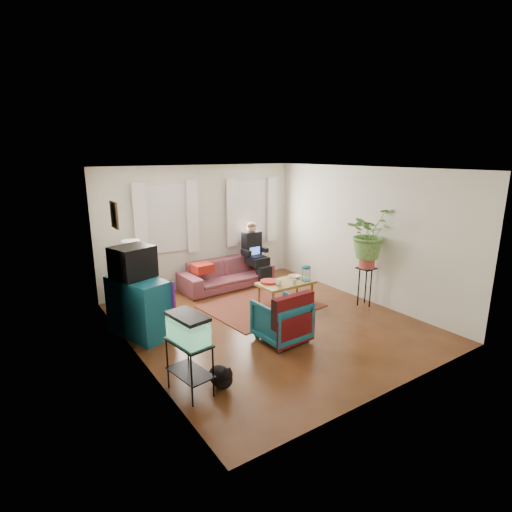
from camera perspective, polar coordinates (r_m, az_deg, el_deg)
floor at (r=6.99m, az=1.85°, el=-9.45°), size 4.50×5.00×0.01m
ceiling at (r=6.39m, az=2.04°, el=12.36°), size 4.50×5.00×0.01m
wall_back at (r=8.68m, az=-7.76°, el=4.17°), size 4.50×0.01×2.60m
wall_front at (r=4.85m, az=19.51°, el=-4.85°), size 4.50×0.01×2.60m
wall_left at (r=5.61m, az=-17.09°, el=-2.09°), size 0.01×5.00×2.60m
wall_right at (r=8.07m, az=15.04°, el=3.02°), size 0.01×5.00×2.60m
window_left at (r=8.31m, az=-12.73°, el=5.23°), size 1.08×0.04×1.38m
window_right at (r=9.23m, az=-0.75°, el=6.49°), size 1.08×0.04×1.38m
curtains_left at (r=8.23m, az=-12.53°, el=5.16°), size 1.36×0.06×1.50m
curtains_right at (r=9.17m, az=-0.48°, el=6.43°), size 1.36×0.06×1.50m
picture_frame at (r=6.28m, az=-19.53°, el=5.55°), size 0.04×0.32×0.40m
area_rug at (r=7.68m, az=0.73°, el=-7.13°), size 2.15×1.79×0.01m
sofa at (r=8.65m, az=-4.21°, el=-1.90°), size 2.08×0.89×0.80m
seated_person at (r=9.00m, az=-0.26°, el=0.16°), size 0.54×0.65×1.22m
side_table at (r=8.01m, az=-17.00°, el=-4.39°), size 0.53×0.53×0.66m
table_lamp at (r=7.83m, az=-17.33°, el=-0.11°), size 0.40×0.40×0.61m
dresser at (r=6.64m, az=-16.38°, el=-7.02°), size 0.82×1.16×0.94m
crt_tv at (r=6.51m, az=-17.22°, el=-0.82°), size 0.71×0.68×0.50m
aquarium_stand at (r=5.05m, az=-9.43°, el=-15.39°), size 0.42×0.65×0.67m
aquarium at (r=4.82m, az=-9.68°, el=-10.09°), size 0.38×0.59×0.35m
black_cat at (r=5.18m, az=-5.07°, el=-16.53°), size 0.28×0.41×0.34m
armchair at (r=6.25m, az=3.66°, el=-8.83°), size 0.74×0.69×0.73m
serape_throw at (r=6.00m, az=5.42°, el=-8.33°), size 0.74×0.20×0.60m
coffee_table at (r=7.74m, az=4.27°, el=-5.27°), size 1.08×0.60×0.45m
cup_a at (r=7.44m, az=3.29°, el=-3.88°), size 0.12×0.12×0.10m
cup_b at (r=7.55m, az=5.44°, el=-3.65°), size 0.10×0.10×0.09m
bowl at (r=7.91m, az=5.54°, el=-2.95°), size 0.21×0.21×0.05m
snack_tray at (r=7.60m, az=1.87°, el=-3.67°), size 0.34×0.34×0.04m
birdcage at (r=7.74m, az=7.17°, el=-2.38°), size 0.18×0.18×0.31m
plant_stand at (r=7.89m, az=15.31°, el=-4.22°), size 0.34×0.34×0.75m
potted_plant at (r=7.66m, az=15.75°, el=2.11°), size 0.91×0.80×0.95m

